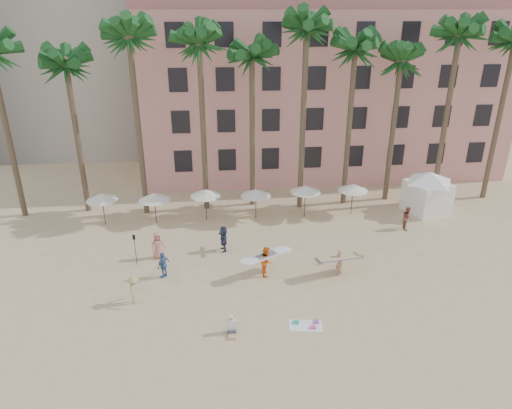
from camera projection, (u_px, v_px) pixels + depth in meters
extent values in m
plane|color=#D1B789|center=(295.00, 309.00, 25.94)|extent=(120.00, 120.00, 0.00)
cube|color=#DD8986|center=(320.00, 90.00, 47.22)|extent=(35.00, 14.00, 16.00)
cylinder|color=brown|center=(9.00, 139.00, 35.29)|extent=(0.44, 0.44, 13.00)
cylinder|color=brown|center=(78.00, 142.00, 36.40)|extent=(0.44, 0.44, 12.00)
cylinder|color=brown|center=(139.00, 131.00, 35.54)|extent=(0.44, 0.44, 14.00)
cylinder|color=brown|center=(203.00, 131.00, 36.55)|extent=(0.44, 0.44, 13.50)
cylinder|color=brown|center=(252.00, 134.00, 37.57)|extent=(0.44, 0.44, 12.50)
cylinder|color=brown|center=(303.00, 124.00, 36.63)|extent=(0.44, 0.44, 14.50)
cylinder|color=brown|center=(349.00, 130.00, 37.75)|extent=(0.44, 0.44, 13.00)
cylinder|color=brown|center=(393.00, 134.00, 38.76)|extent=(0.44, 0.44, 12.00)
cylinder|color=brown|center=(445.00, 124.00, 37.82)|extent=(0.44, 0.44, 14.00)
cylinder|color=brown|center=(498.00, 124.00, 38.83)|extent=(0.44, 0.44, 13.50)
cylinder|color=#332B23|center=(104.00, 210.00, 35.70)|extent=(0.07, 0.07, 2.50)
cone|color=white|center=(102.00, 197.00, 35.27)|extent=(2.50, 2.50, 0.55)
cylinder|color=#332B23|center=(155.00, 209.00, 35.99)|extent=(0.07, 0.07, 2.40)
cone|color=white|center=(154.00, 197.00, 35.58)|extent=(2.50, 2.50, 0.55)
cylinder|color=#332B23|center=(206.00, 205.00, 36.52)|extent=(0.07, 0.07, 2.50)
cone|color=white|center=(205.00, 193.00, 36.09)|extent=(2.50, 2.50, 0.55)
cylinder|color=#332B23|center=(256.00, 205.00, 36.81)|extent=(0.07, 0.07, 2.40)
cone|color=white|center=(256.00, 193.00, 36.40)|extent=(2.50, 2.50, 0.55)
cylinder|color=#332B23|center=(305.00, 202.00, 37.05)|extent=(0.07, 0.07, 2.60)
cone|color=white|center=(305.00, 189.00, 36.59)|extent=(2.50, 2.50, 0.55)
cylinder|color=#332B23|center=(352.00, 200.00, 37.61)|extent=(0.07, 0.07, 2.50)
cone|color=white|center=(353.00, 187.00, 37.18)|extent=(2.50, 2.50, 0.55)
cube|color=white|center=(427.00, 197.00, 38.04)|extent=(3.70, 3.70, 2.60)
cone|color=white|center=(430.00, 177.00, 37.36)|extent=(5.55, 5.55, 0.90)
cube|color=white|center=(306.00, 326.00, 24.56)|extent=(1.92, 1.23, 0.02)
cube|color=#26A47D|center=(296.00, 322.00, 24.74)|extent=(0.33, 0.29, 0.10)
cube|color=#F744B7|center=(313.00, 327.00, 24.34)|extent=(0.31, 0.26, 0.12)
cube|color=purple|center=(316.00, 322.00, 24.80)|extent=(0.30, 0.33, 0.08)
imported|color=tan|center=(340.00, 262.00, 29.03)|extent=(0.46, 0.67, 1.78)
cube|color=tan|center=(340.00, 257.00, 28.89)|extent=(3.24, 1.58, 0.37)
imported|color=orange|center=(266.00, 261.00, 28.98)|extent=(0.81, 1.00, 1.96)
cube|color=white|center=(266.00, 256.00, 28.83)|extent=(2.94, 1.89, 0.30)
imported|color=tan|center=(134.00, 290.00, 26.18)|extent=(0.67, 1.14, 1.74)
imported|color=#2C304E|center=(223.00, 239.00, 31.93)|extent=(0.68, 1.76, 1.86)
imported|color=tan|center=(157.00, 246.00, 30.96)|extent=(1.08, 0.90, 1.88)
imported|color=brown|center=(407.00, 218.00, 35.17)|extent=(0.87, 1.01, 1.82)
imported|color=#456AA2|center=(163.00, 265.00, 28.74)|extent=(0.96, 1.08, 1.76)
cylinder|color=black|center=(135.00, 251.00, 30.07)|extent=(0.04, 0.04, 2.10)
cube|color=black|center=(134.00, 237.00, 29.68)|extent=(0.18, 0.03, 0.35)
cube|color=#3F3F4C|center=(232.00, 331.00, 23.98)|extent=(0.46, 0.43, 0.24)
cube|color=tan|center=(232.00, 336.00, 23.68)|extent=(0.41, 0.46, 0.12)
cube|color=white|center=(231.00, 324.00, 23.88)|extent=(0.45, 0.26, 0.56)
sphere|color=tan|center=(231.00, 318.00, 23.72)|extent=(0.24, 0.24, 0.24)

